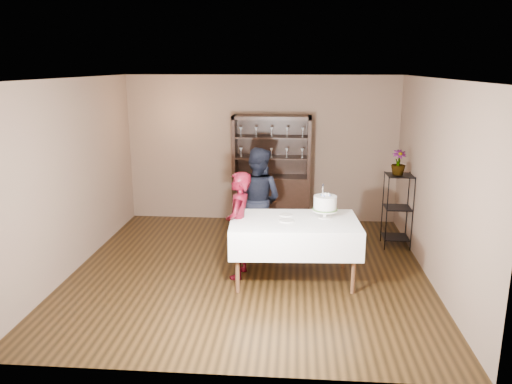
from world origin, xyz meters
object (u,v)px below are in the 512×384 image
(china_hutch, at_px, (271,188))
(potted_plant, at_px, (398,163))
(plant_etagere, at_px, (397,207))
(cake_table, at_px, (294,234))
(woman, at_px, (239,225))
(cake, at_px, (325,204))
(man, at_px, (258,199))

(china_hutch, xyz_separation_m, potted_plant, (2.04, -1.06, 0.72))
(plant_etagere, distance_m, cake_table, 2.20)
(cake_table, relative_size, woman, 1.19)
(plant_etagere, bearing_deg, woman, -150.07)
(cake, height_order, potted_plant, potted_plant)
(woman, bearing_deg, potted_plant, 126.07)
(plant_etagere, xyz_separation_m, potted_plant, (-0.04, -0.01, 0.73))
(woman, relative_size, cake, 3.11)
(china_hutch, relative_size, cake_table, 1.13)
(plant_etagere, distance_m, cake, 1.84)
(china_hutch, height_order, cake, china_hutch)
(plant_etagere, bearing_deg, cake_table, -138.53)
(cake_table, bearing_deg, cake, 20.05)
(cake_table, xyz_separation_m, woman, (-0.76, 0.07, 0.09))
(man, bearing_deg, potted_plant, -148.85)
(china_hutch, distance_m, man, 1.39)
(china_hutch, height_order, woman, china_hutch)
(woman, bearing_deg, cake_table, 90.75)
(china_hutch, bearing_deg, woman, -97.65)
(cake, xyz_separation_m, potted_plant, (1.20, 1.30, 0.34))
(china_hutch, xyz_separation_m, cake, (0.84, -2.36, 0.38))
(china_hutch, distance_m, cake, 2.53)
(cake_table, distance_m, potted_plant, 2.28)
(china_hutch, distance_m, cake_table, 2.54)
(china_hutch, bearing_deg, potted_plant, -27.42)
(man, xyz_separation_m, potted_plant, (2.19, 0.31, 0.56))
(china_hutch, height_order, potted_plant, china_hutch)
(cake_table, distance_m, man, 1.29)
(plant_etagere, xyz_separation_m, woman, (-2.41, -1.39, 0.09))
(china_hutch, relative_size, man, 1.21)
(woman, height_order, potted_plant, potted_plant)
(plant_etagere, relative_size, man, 0.73)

